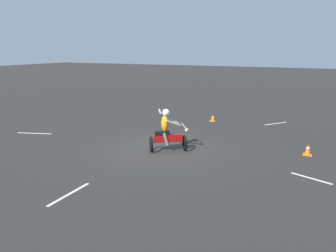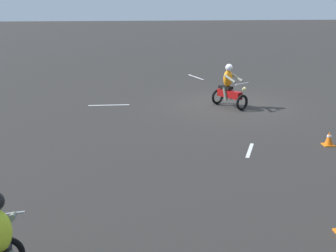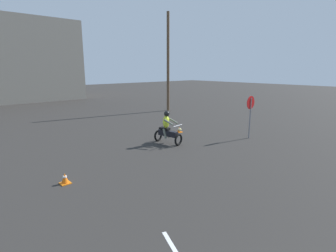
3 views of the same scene
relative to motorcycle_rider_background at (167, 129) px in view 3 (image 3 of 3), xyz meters
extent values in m
torus|color=black|center=(0.12, -0.67, -0.43)|extent=(0.61, 0.21, 0.60)
torus|color=black|center=(-0.11, 0.61, -0.43)|extent=(0.61, 0.21, 0.60)
cube|color=black|center=(0.01, -0.03, -0.21)|extent=(0.43, 1.13, 0.28)
cube|color=black|center=(-0.03, 0.18, 0.01)|extent=(0.36, 0.60, 0.10)
cylinder|color=silver|center=(0.11, -0.62, 0.27)|extent=(0.70, 0.16, 0.04)
sphere|color=#F2E08C|center=(0.14, -0.75, 0.09)|extent=(0.19, 0.19, 0.16)
ellipsoid|color=#D8F233|center=(-0.02, 0.08, 0.37)|extent=(0.44, 0.35, 0.64)
cylinder|color=slate|center=(-0.16, -0.25, 0.42)|extent=(0.19, 0.55, 0.27)
cylinder|color=slate|center=(0.24, -0.18, 0.42)|extent=(0.19, 0.55, 0.27)
cylinder|color=slate|center=(-0.15, 0.04, -0.21)|extent=(0.16, 0.26, 0.51)
cylinder|color=slate|center=(0.13, 0.09, -0.21)|extent=(0.16, 0.26, 0.51)
sphere|color=black|center=(-0.01, 0.04, 0.79)|extent=(0.33, 0.33, 0.28)
cylinder|color=slate|center=(3.97, -2.23, 0.37)|extent=(0.07, 0.07, 2.20)
cylinder|color=red|center=(3.97, -2.21, 1.22)|extent=(0.70, 0.03, 0.70)
cylinder|color=white|center=(3.97, -2.20, 1.22)|extent=(0.60, 0.01, 0.60)
cube|color=orange|center=(2.06, 1.25, -0.71)|extent=(0.32, 0.32, 0.03)
cone|color=orange|center=(2.06, 1.25, -0.54)|extent=(0.24, 0.24, 0.32)
cylinder|color=white|center=(2.06, 1.25, -0.49)|extent=(0.13, 0.13, 0.05)
cube|color=orange|center=(-5.72, -1.31, -0.71)|extent=(0.32, 0.32, 0.03)
cone|color=orange|center=(-5.72, -1.31, -0.53)|extent=(0.24, 0.24, 0.33)
cylinder|color=white|center=(-5.72, -1.31, -0.48)|extent=(0.13, 0.13, 0.05)
cube|color=silver|center=(-5.25, -6.07, -0.72)|extent=(0.56, 1.23, 0.01)
cylinder|color=brown|center=(7.07, 7.80, 3.47)|extent=(0.24, 0.24, 8.38)
camera|label=1|loc=(5.10, -6.02, 3.16)|focal=35.00mm
camera|label=2|loc=(-1.77, 6.00, 3.48)|focal=50.00mm
camera|label=3|loc=(-8.57, -9.57, 3.01)|focal=28.00mm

